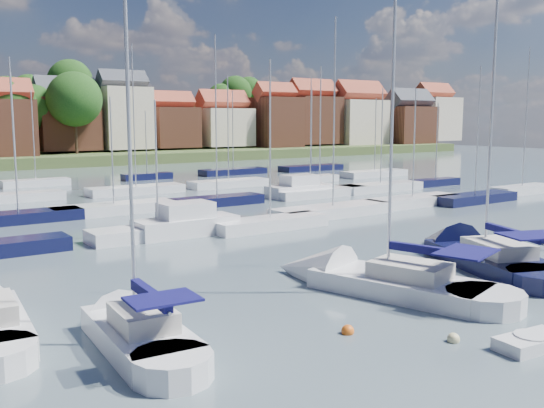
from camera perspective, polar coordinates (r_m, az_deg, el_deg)
ground at (r=61.64m, az=-12.02°, el=0.54°), size 260.00×260.00×0.00m
sailboat_left at (r=22.51m, az=-13.12°, el=-11.45°), size 3.17×9.66×13.03m
sailboat_centre at (r=28.62m, az=9.01°, el=-7.16°), size 6.62×12.63×16.56m
sailboat_navy at (r=35.36m, az=18.35°, el=-4.56°), size 7.54×13.14×17.61m
tender at (r=23.00m, az=23.25°, el=-11.86°), size 2.76×1.49×0.57m
buoy_b at (r=22.79m, az=16.69°, el=-12.32°), size 0.45×0.45×0.45m
buoy_c at (r=22.81m, az=7.13°, el=-12.01°), size 0.47×0.47×0.47m
buoy_e at (r=38.40m, az=18.10°, el=-4.11°), size 0.43×0.43×0.43m
buoy_g at (r=35.96m, az=17.87°, el=-4.91°), size 0.54×0.54×0.54m
marina_field at (r=57.99m, az=-8.43°, el=0.60°), size 79.62×41.41×15.93m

